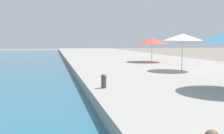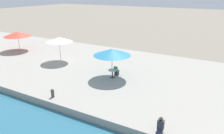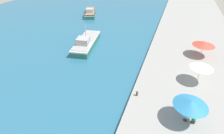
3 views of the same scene
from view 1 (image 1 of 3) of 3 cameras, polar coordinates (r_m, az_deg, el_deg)
The scene contains 4 objects.
quay_promenade at distance 35.71m, azimuth 2.25°, elevation 1.92°, with size 16.00×90.00×0.58m.
cafe_umbrella_white at distance 19.14m, azimuth 15.83°, elevation 6.57°, with size 2.96×2.96×2.73m.
cafe_umbrella_striped at distance 26.72m, azimuth 9.12°, elevation 5.87°, with size 3.53×3.53×2.51m.
mooring_bollard at distance 11.60m, azimuth -1.90°, elevation -3.12°, with size 0.26×0.26×0.65m.
Camera 1 is at (-1.54, 2.68, 2.74)m, focal length 40.00 mm.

